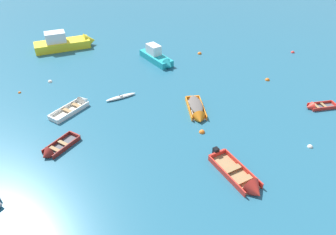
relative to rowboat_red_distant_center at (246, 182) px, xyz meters
name	(u,v)px	position (x,y,z in m)	size (l,w,h in m)	color
rowboat_red_distant_center	(246,182)	(0.00, 0.00, 0.00)	(3.96, 4.19, 1.34)	#99754C
kayak_white_back_row_left	(121,97)	(-11.36, 8.25, -0.06)	(2.42, 2.28, 0.27)	white
motor_launch_turquoise_outer_left	(158,57)	(-10.04, 16.59, 0.37)	(4.86, 4.56, 2.00)	teal
rowboat_maroon_back_row_center	(53,151)	(-13.47, 0.03, -0.03)	(2.01, 3.27, 1.04)	#4C4C51
motor_launch_yellow_near_left	(67,43)	(-21.85, 18.03, 0.51)	(7.04, 5.87, 2.57)	yellow
rowboat_orange_far_back	(197,111)	(-4.19, 7.29, 0.11)	(2.43, 4.06, 1.17)	beige
rowboat_red_midfield_right	(315,107)	(5.66, 10.47, -0.06)	(2.84, 1.94, 0.87)	#4C4C51
rowboat_white_center	(78,105)	(-14.48, 6.07, -0.02)	(2.50, 4.10, 1.15)	beige
mooring_buoy_outer_edge	(200,54)	(-5.78, 19.88, -0.19)	(0.47, 0.47, 0.47)	orange
mooring_buoy_between_boats_right	(20,93)	(-20.99, 7.01, -0.19)	(0.29, 0.29, 0.29)	orange
mooring_buoy_midfield	(50,82)	(-19.32, 9.61, -0.19)	(0.43, 0.43, 0.43)	silver
mooring_buoy_between_boats_left	(293,53)	(4.98, 22.75, -0.19)	(0.43, 0.43, 0.43)	red
mooring_buoy_near_foreground	(310,147)	(4.54, 4.83, -0.19)	(0.39, 0.39, 0.39)	silver
mooring_buoy_far_field	(267,80)	(1.81, 14.87, -0.19)	(0.45, 0.45, 0.45)	orange
mooring_buoy_central	(202,132)	(-3.43, 4.79, -0.19)	(0.46, 0.46, 0.46)	orange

